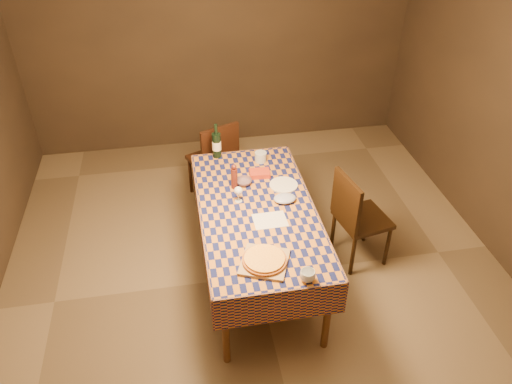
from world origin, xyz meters
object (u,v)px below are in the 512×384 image
at_px(cutting_board, 264,262).
at_px(wine_bottle, 217,145).
at_px(dining_table, 257,216).
at_px(pizza, 264,259).
at_px(chair_far, 215,158).
at_px(white_plate, 284,185).
at_px(bowl, 244,182).
at_px(chair_right, 356,215).

height_order(cutting_board, wine_bottle, wine_bottle).
bearing_deg(dining_table, pizza, -95.51).
relative_size(cutting_board, chair_far, 0.35).
xyz_separation_m(wine_bottle, white_plate, (0.51, -0.58, -0.12)).
bearing_deg(pizza, bowl, 89.48).
height_order(bowl, wine_bottle, wine_bottle).
relative_size(wine_bottle, chair_right, 0.36).
xyz_separation_m(dining_table, pizza, (-0.06, -0.63, 0.11)).
height_order(bowl, white_plate, bowl).
xyz_separation_m(dining_table, white_plate, (0.28, 0.28, 0.08)).
bearing_deg(dining_table, wine_bottle, 104.88).
bearing_deg(white_plate, chair_right, -18.62).
bearing_deg(pizza, wine_bottle, 96.40).
bearing_deg(chair_far, bowl, -79.36).
height_order(dining_table, cutting_board, cutting_board).
bearing_deg(white_plate, bowl, 165.80).
xyz_separation_m(cutting_board, chair_right, (0.95, 0.70, -0.26)).
distance_m(pizza, wine_bottle, 1.50).
bearing_deg(chair_far, cutting_board, -85.27).
distance_m(bowl, white_plate, 0.35).
bearing_deg(bowl, white_plate, -14.20).
xyz_separation_m(cutting_board, wine_bottle, (-0.17, 1.49, 0.12)).
height_order(cutting_board, pizza, pizza).
bearing_deg(chair_right, cutting_board, -143.67).
bearing_deg(bowl, pizza, -90.52).
bearing_deg(chair_right, bowl, 162.92).
height_order(pizza, white_plate, pizza).
relative_size(dining_table, white_plate, 7.52).
xyz_separation_m(dining_table, chair_far, (-0.21, 1.23, -0.17)).
height_order(cutting_board, chair_right, chair_right).
relative_size(white_plate, chair_right, 0.26).
xyz_separation_m(bowl, wine_bottle, (-0.18, 0.50, 0.10)).
bearing_deg(white_plate, dining_table, -135.62).
bearing_deg(wine_bottle, cutting_board, -83.60).
height_order(wine_bottle, chair_far, wine_bottle).
bearing_deg(chair_right, dining_table, -175.42).
height_order(white_plate, chair_right, chair_right).
xyz_separation_m(bowl, chair_right, (0.95, -0.29, -0.27)).
height_order(cutting_board, bowl, bowl).
bearing_deg(dining_table, chair_right, 4.58).
bearing_deg(chair_far, pizza, -85.27).
xyz_separation_m(white_plate, chair_right, (0.61, -0.21, -0.25)).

